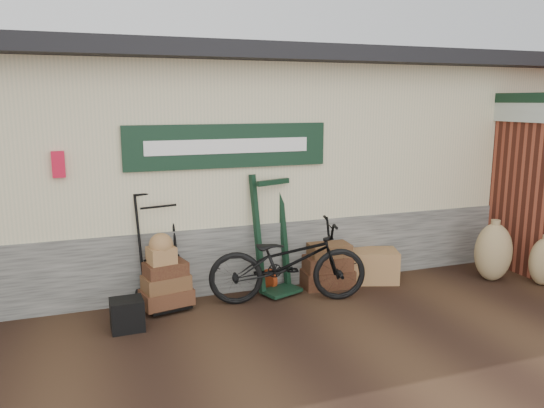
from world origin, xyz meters
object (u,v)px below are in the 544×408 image
at_px(porter_trolley, 160,250).
at_px(bicycle, 288,257).
at_px(black_trunk, 127,315).
at_px(suitcase_stack, 327,265).
at_px(wicker_hamper, 372,266).
at_px(green_barrow, 273,234).

bearing_deg(porter_trolley, bicycle, -26.74).
bearing_deg(bicycle, black_trunk, 107.99).
relative_size(suitcase_stack, black_trunk, 1.94).
distance_m(suitcase_stack, wicker_hamper, 0.69).
height_order(porter_trolley, bicycle, porter_trolley).
bearing_deg(suitcase_stack, green_barrow, 175.99).
height_order(green_barrow, wicker_hamper, green_barrow).
xyz_separation_m(green_barrow, bicycle, (0.05, -0.40, -0.21)).
distance_m(wicker_hamper, black_trunk, 3.43).
bearing_deg(porter_trolley, wicker_hamper, -13.60).
distance_m(green_barrow, bicycle, 0.45).
xyz_separation_m(green_barrow, black_trunk, (-1.94, -0.59, -0.61)).
relative_size(porter_trolley, black_trunk, 4.06).
height_order(wicker_hamper, bicycle, bicycle).
bearing_deg(bicycle, suitcase_stack, -51.43).
distance_m(porter_trolley, black_trunk, 0.93).
height_order(green_barrow, black_trunk, green_barrow).
distance_m(black_trunk, bicycle, 2.04).
relative_size(green_barrow, bicycle, 0.79).
relative_size(suitcase_stack, bicycle, 0.34).
bearing_deg(green_barrow, bicycle, -102.41).
height_order(green_barrow, suitcase_stack, green_barrow).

